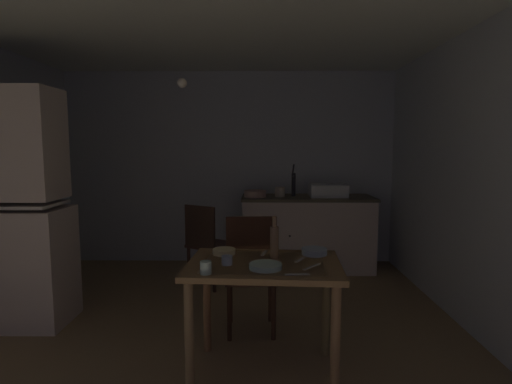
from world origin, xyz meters
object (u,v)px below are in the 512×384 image
object	(u,v)px
sink_basin	(328,190)
chair_by_counter	(207,243)
chair_far_side	(251,272)
mixing_bowl_counter	(255,194)
mug_dark	(227,260)
serving_bowl_wide	(224,251)
glass_bottle	(274,241)
hutch_cabinet	(15,216)
hand_pump	(294,182)
dining_table	(264,280)

from	to	relation	value
sink_basin	chair_by_counter	xyz separation A→B (m)	(-1.38, -0.66, -0.49)
chair_far_side	mixing_bowl_counter	bearing A→B (deg)	89.75
chair_far_side	mug_dark	world-z (taller)	chair_far_side
serving_bowl_wide	mixing_bowl_counter	bearing A→B (deg)	84.94
chair_by_counter	glass_bottle	xyz separation A→B (m)	(0.66, -1.59, 0.39)
chair_by_counter	mug_dark	bearing A→B (deg)	-78.48
sink_basin	mug_dark	xyz separation A→B (m)	(-1.02, -2.41, -0.19)
sink_basin	hutch_cabinet	bearing A→B (deg)	-150.89
hutch_cabinet	sink_basin	xyz separation A→B (m)	(2.84, 1.58, 0.05)
sink_basin	chair_far_side	xyz separation A→B (m)	(-0.88, -1.79, -0.46)
hutch_cabinet	serving_bowl_wide	world-z (taller)	hutch_cabinet
chair_far_side	glass_bottle	size ratio (longest dim) A/B	3.43
mixing_bowl_counter	chair_by_counter	xyz separation A→B (m)	(-0.50, -0.61, -0.45)
chair_far_side	chair_by_counter	distance (m)	1.23
hutch_cabinet	hand_pump	bearing A→B (deg)	33.79
glass_bottle	dining_table	bearing A→B (deg)	-125.08
sink_basin	hand_pump	world-z (taller)	hand_pump
dining_table	hutch_cabinet	bearing A→B (deg)	159.53
hutch_cabinet	hand_pump	size ratio (longest dim) A/B	5.03
mixing_bowl_counter	serving_bowl_wide	bearing A→B (deg)	-95.06
hand_pump	glass_bottle	bearing A→B (deg)	-97.64
sink_basin	mug_dark	distance (m)	2.62
hutch_cabinet	chair_by_counter	xyz separation A→B (m)	(1.47, 0.92, -0.44)
hutch_cabinet	hand_pump	world-z (taller)	hutch_cabinet
dining_table	serving_bowl_wide	distance (m)	0.37
sink_basin	chair_far_side	bearing A→B (deg)	-116.34
hutch_cabinet	chair_by_counter	distance (m)	1.79
hand_pump	serving_bowl_wide	xyz separation A→B (m)	(-0.65, -2.19, -0.29)
sink_basin	dining_table	world-z (taller)	sink_basin
hutch_cabinet	mixing_bowl_counter	size ratio (longest dim) A/B	7.44
mug_dark	glass_bottle	distance (m)	0.35
hand_pump	dining_table	distance (m)	2.46
hand_pump	mug_dark	bearing A→B (deg)	-103.97
chair_by_counter	serving_bowl_wide	bearing A→B (deg)	-78.07
chair_far_side	glass_bottle	bearing A→B (deg)	-70.55
mixing_bowl_counter	glass_bottle	world-z (taller)	glass_bottle
mixing_bowl_counter	serving_bowl_wide	size ratio (longest dim) A/B	1.67
glass_bottle	chair_far_side	bearing A→B (deg)	109.45
hutch_cabinet	mug_dark	world-z (taller)	hutch_cabinet
chair_by_counter	mug_dark	size ratio (longest dim) A/B	12.87
chair_by_counter	mug_dark	world-z (taller)	chair_by_counter
sink_basin	dining_table	bearing A→B (deg)	-108.52
mixing_bowl_counter	chair_by_counter	bearing A→B (deg)	-129.34
mug_dark	hutch_cabinet	bearing A→B (deg)	155.76
chair_far_side	serving_bowl_wide	distance (m)	0.48
glass_bottle	hutch_cabinet	bearing A→B (deg)	162.52
hand_pump	glass_bottle	distance (m)	2.33
chair_by_counter	dining_table	bearing A→B (deg)	-70.83
serving_bowl_wide	mug_dark	bearing A→B (deg)	-80.88
hutch_cabinet	sink_basin	size ratio (longest dim) A/B	4.45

